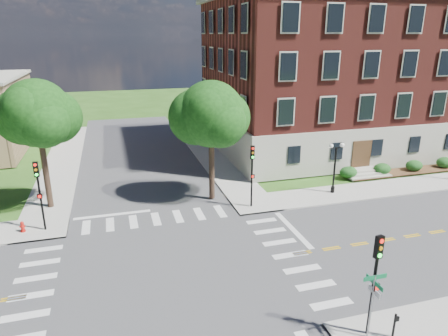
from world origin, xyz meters
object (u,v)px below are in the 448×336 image
object	(u,v)px
traffic_signal_se	(375,273)
twin_lamp_west	(335,165)
traffic_signal_ne	(252,168)
street_sign_pole	(373,294)
fire_hydrant	(23,227)
push_button_post	(395,325)
traffic_signal_nw	(39,187)

from	to	relation	value
traffic_signal_se	twin_lamp_west	bearing A→B (deg)	64.64
traffic_signal_ne	street_sign_pole	distance (m)	14.58
traffic_signal_ne	fire_hydrant	distance (m)	16.32
push_button_post	fire_hydrant	bearing A→B (deg)	138.74
street_sign_pole	push_button_post	world-z (taller)	street_sign_pole
traffic_signal_se	traffic_signal_ne	distance (m)	14.39
street_sign_pole	push_button_post	xyz separation A→B (m)	(1.04, -0.35, -1.51)
traffic_signal_nw	push_button_post	world-z (taller)	traffic_signal_nw
traffic_signal_se	fire_hydrant	world-z (taller)	traffic_signal_se
push_button_post	fire_hydrant	world-z (taller)	push_button_post
traffic_signal_ne	street_sign_pole	bearing A→B (deg)	-89.34
traffic_signal_nw	fire_hydrant	size ratio (longest dim) A/B	6.40
street_sign_pole	fire_hydrant	size ratio (longest dim) A/B	4.13
traffic_signal_se	twin_lamp_west	size ratio (longest dim) A/B	1.13
push_button_post	fire_hydrant	size ratio (longest dim) A/B	1.60
traffic_signal_ne	traffic_signal_nw	bearing A→B (deg)	179.25
traffic_signal_se	traffic_signal_nw	distance (m)	20.91
push_button_post	fire_hydrant	distance (m)	23.00
twin_lamp_west	street_sign_pole	size ratio (longest dim) A/B	1.36
traffic_signal_nw	twin_lamp_west	bearing A→B (deg)	1.65
traffic_signal_ne	fire_hydrant	size ratio (longest dim) A/B	6.40
traffic_signal_se	push_button_post	size ratio (longest dim) A/B	4.00
traffic_signal_se	twin_lamp_west	world-z (taller)	traffic_signal_se
traffic_signal_se	street_sign_pole	world-z (taller)	traffic_signal_se
twin_lamp_west	traffic_signal_ne	bearing A→B (deg)	-173.68
traffic_signal_ne	fire_hydrant	xyz separation A→B (m)	(-16.08, 0.26, -2.72)
street_sign_pole	push_button_post	distance (m)	1.87
street_sign_pole	fire_hydrant	distance (m)	22.07
traffic_signal_nw	push_button_post	bearing A→B (deg)	-43.51
twin_lamp_west	traffic_signal_se	bearing A→B (deg)	-115.36
traffic_signal_ne	push_button_post	distance (m)	15.15
traffic_signal_nw	push_button_post	xyz separation A→B (m)	(15.91, -15.10, -2.39)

